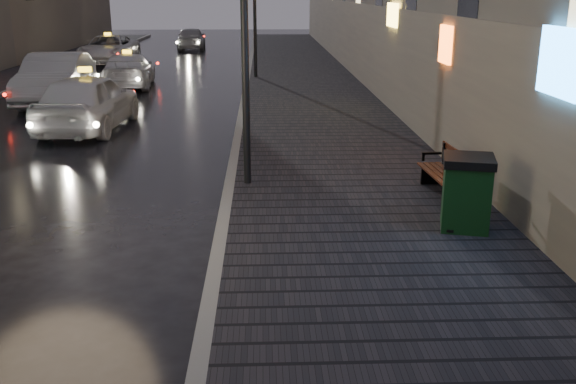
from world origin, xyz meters
name	(u,v)px	position (x,y,z in m)	size (l,w,h in m)	color
ground	(58,363)	(0.00, 0.00, 0.00)	(120.00, 120.00, 0.00)	black
sidewalk	(305,81)	(3.90, 21.00, 0.07)	(4.60, 58.00, 0.15)	black
curb	(247,82)	(1.50, 21.00, 0.07)	(0.20, 58.00, 0.15)	slate
curb_far	(31,83)	(-7.40, 21.00, 0.07)	(0.20, 58.00, 0.15)	slate
lamp_near	(244,3)	(1.85, 6.00, 3.49)	(0.36, 0.36, 5.28)	black
bench	(448,173)	(5.50, 5.11, 0.56)	(0.65, 1.64, 0.82)	black
trash_bin	(466,192)	(5.29, 3.40, 0.74)	(0.92, 0.92, 1.15)	black
taxi_near	(88,101)	(-2.65, 11.81, 0.80)	(1.88, 4.68, 1.59)	silver
car_left_mid	(56,79)	(-4.89, 16.32, 0.84)	(1.77, 5.09, 1.68)	gray
taxi_mid	(128,70)	(-3.20, 20.11, 0.66)	(1.86, 4.58, 1.33)	silver
taxi_far	(109,49)	(-6.02, 29.18, 0.73)	(2.41, 5.22, 1.45)	silver
car_far	(191,38)	(-2.51, 37.23, 0.73)	(1.71, 4.26, 1.45)	gray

